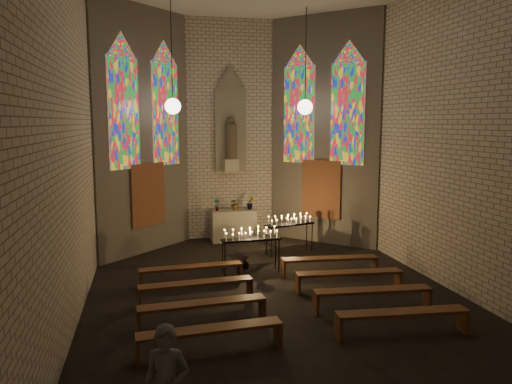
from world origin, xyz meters
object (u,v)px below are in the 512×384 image
(aisle_flower_pot, at_px, (245,262))
(votive_stand_left, at_px, (251,236))
(votive_stand_right, at_px, (290,222))
(altar, at_px, (234,225))

(aisle_flower_pot, bearing_deg, votive_stand_left, -77.67)
(aisle_flower_pot, xyz_separation_m, votive_stand_left, (0.08, -0.36, 0.75))
(votive_stand_left, height_order, votive_stand_right, votive_stand_left)
(altar, xyz_separation_m, aisle_flower_pot, (-0.23, -3.09, -0.31))
(votive_stand_left, relative_size, votive_stand_right, 0.99)
(altar, bearing_deg, votive_stand_right, -54.44)
(altar, xyz_separation_m, votive_stand_left, (-0.15, -3.45, 0.44))
(aisle_flower_pot, distance_m, votive_stand_right, 2.12)
(altar, bearing_deg, aisle_flower_pot, -94.23)
(aisle_flower_pot, xyz_separation_m, votive_stand_right, (1.55, 1.24, 0.74))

